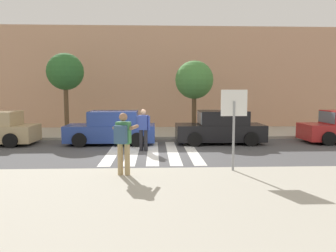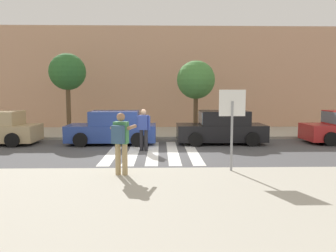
% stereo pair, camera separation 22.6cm
% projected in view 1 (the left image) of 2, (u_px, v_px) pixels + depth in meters
% --- Properties ---
extents(ground_plane, '(120.00, 120.00, 0.00)m').
position_uv_depth(ground_plane, '(153.00, 153.00, 13.11)').
color(ground_plane, '#4C4C4F').
extents(sidewalk_near, '(60.00, 6.00, 0.14)m').
position_uv_depth(sidewalk_near, '(151.00, 204.00, 6.94)').
color(sidewalk_near, '#B2AD9E').
rests_on(sidewalk_near, ground).
extents(sidewalk_far, '(60.00, 4.80, 0.14)m').
position_uv_depth(sidewalk_far, '(153.00, 133.00, 19.07)').
color(sidewalk_far, '#B2AD9E').
rests_on(sidewalk_far, ground).
extents(building_facade_far, '(56.00, 4.00, 6.63)m').
position_uv_depth(building_facade_far, '(153.00, 79.00, 23.10)').
color(building_facade_far, tan).
rests_on(building_facade_far, ground).
extents(crosswalk_stripe_0, '(0.44, 5.20, 0.01)m').
position_uv_depth(crosswalk_stripe_0, '(113.00, 152.00, 13.24)').
color(crosswalk_stripe_0, silver).
rests_on(crosswalk_stripe_0, ground).
extents(crosswalk_stripe_1, '(0.44, 5.20, 0.01)m').
position_uv_depth(crosswalk_stripe_1, '(133.00, 152.00, 13.28)').
color(crosswalk_stripe_1, silver).
rests_on(crosswalk_stripe_1, ground).
extents(crosswalk_stripe_2, '(0.44, 5.20, 0.01)m').
position_uv_depth(crosswalk_stripe_2, '(153.00, 152.00, 13.31)').
color(crosswalk_stripe_2, silver).
rests_on(crosswalk_stripe_2, ground).
extents(crosswalk_stripe_3, '(0.44, 5.20, 0.01)m').
position_uv_depth(crosswalk_stripe_3, '(172.00, 152.00, 13.34)').
color(crosswalk_stripe_3, silver).
rests_on(crosswalk_stripe_3, ground).
extents(crosswalk_stripe_4, '(0.44, 5.20, 0.01)m').
position_uv_depth(crosswalk_stripe_4, '(192.00, 151.00, 13.38)').
color(crosswalk_stripe_4, silver).
rests_on(crosswalk_stripe_4, ground).
extents(stop_sign, '(0.76, 0.08, 2.36)m').
position_uv_depth(stop_sign, '(234.00, 112.00, 9.45)').
color(stop_sign, gray).
rests_on(stop_sign, sidewalk_near).
extents(photographer_with_backpack, '(0.70, 0.92, 1.72)m').
position_uv_depth(photographer_with_backpack, '(123.00, 138.00, 8.94)').
color(photographer_with_backpack, tan).
rests_on(photographer_with_backpack, sidewalk_near).
extents(pedestrian_crossing, '(0.56, 0.34, 1.72)m').
position_uv_depth(pedestrian_crossing, '(143.00, 127.00, 13.44)').
color(pedestrian_crossing, '#232328').
rests_on(pedestrian_crossing, ground).
extents(parked_car_blue, '(4.10, 1.92, 1.55)m').
position_uv_depth(parked_car_blue, '(112.00, 129.00, 15.24)').
color(parked_car_blue, '#284293').
rests_on(parked_car_blue, ground).
extents(parked_car_black, '(4.10, 1.92, 1.55)m').
position_uv_depth(parked_car_black, '(220.00, 128.00, 15.45)').
color(parked_car_black, black).
rests_on(parked_car_black, ground).
extents(street_tree_west, '(1.97, 1.97, 4.36)m').
position_uv_depth(street_tree_west, '(65.00, 72.00, 17.54)').
color(street_tree_west, brown).
rests_on(street_tree_west, sidewalk_far).
extents(street_tree_center, '(2.04, 2.04, 3.95)m').
position_uv_depth(street_tree_center, '(194.00, 80.00, 17.53)').
color(street_tree_center, brown).
rests_on(street_tree_center, sidewalk_far).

